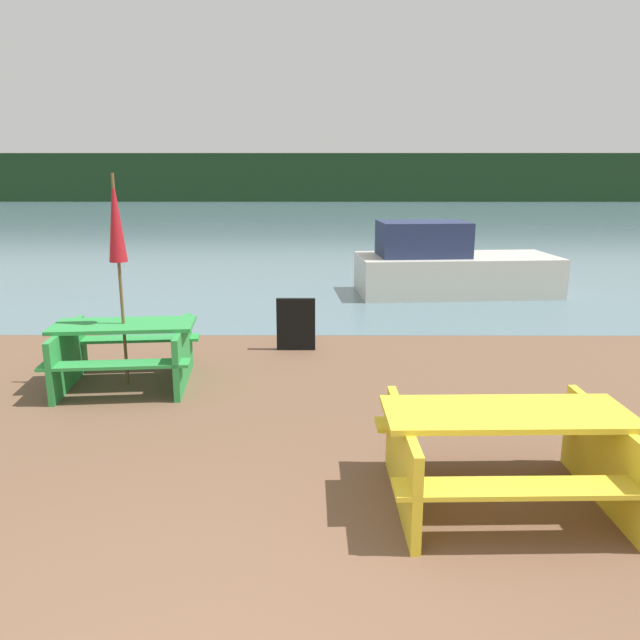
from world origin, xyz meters
TOP-DOWN VIEW (x-y plane):
  - water at (0.00, 32.33)m, footprint 60.00×50.00m
  - far_treeline at (0.00, 52.33)m, footprint 80.00×1.60m
  - picnic_table_yellow at (2.02, 2.29)m, footprint 1.86×1.42m
  - picnic_table_green at (-1.71, 5.03)m, footprint 1.75×1.53m
  - umbrella_crimson at (-1.71, 5.03)m, footprint 0.21×0.21m
  - boat at (3.26, 10.78)m, footprint 4.18×2.07m
  - signboard at (0.25, 6.54)m, footprint 0.55×0.08m

SIDE VIEW (x-z plane):
  - water at x=0.00m, z-range 0.00..0.00m
  - signboard at x=0.25m, z-range 0.00..0.75m
  - picnic_table_green at x=-1.71m, z-range 0.07..0.83m
  - picnic_table_yellow at x=2.02m, z-range 0.08..0.84m
  - boat at x=3.26m, z-range -0.19..1.31m
  - umbrella_crimson at x=-1.71m, z-range 0.69..3.17m
  - far_treeline at x=0.00m, z-range 0.00..4.00m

